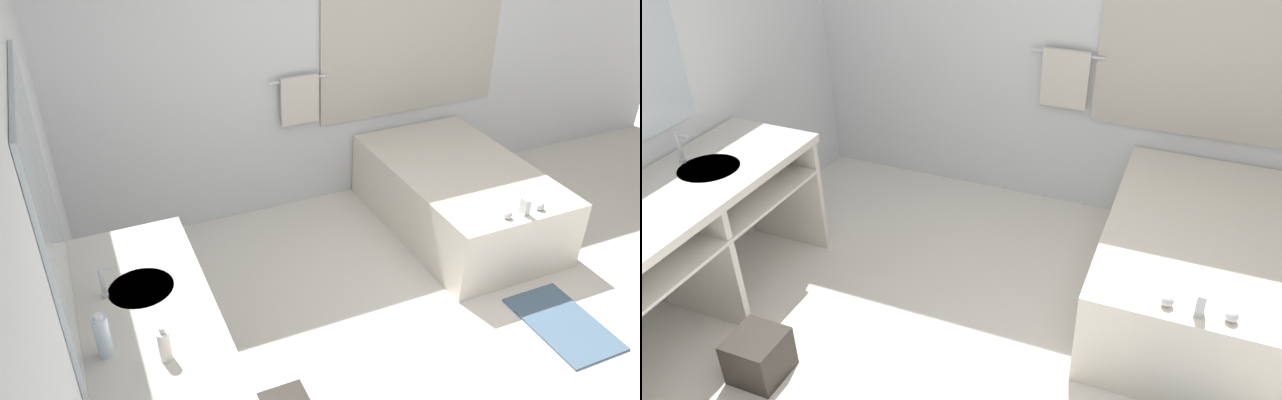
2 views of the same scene
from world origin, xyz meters
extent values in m
cube|color=silver|center=(0.00, 2.23, 1.35)|extent=(7.40, 0.06, 2.70)
cube|color=#B7B2A8|center=(0.75, 2.19, 1.25)|extent=(1.70, 0.02, 1.10)
cylinder|color=silver|center=(-0.30, 2.16, 1.15)|extent=(0.50, 0.02, 0.02)
cube|color=beige|center=(-0.30, 2.15, 0.98)|extent=(0.32, 0.04, 0.40)
cube|color=silver|center=(-1.87, 0.19, 0.82)|extent=(0.65, 1.69, 0.05)
cube|color=silver|center=(-1.87, 0.19, 0.60)|extent=(0.61, 1.61, 0.02)
cylinder|color=white|center=(-1.87, 0.44, 0.80)|extent=(0.33, 0.33, 0.10)
cube|color=silver|center=(-1.87, 0.19, 0.40)|extent=(0.60, 0.04, 0.80)
cube|color=silver|center=(-1.87, 1.02, 0.40)|extent=(0.60, 0.04, 0.80)
cylinder|color=beige|center=(-1.82, 0.61, 0.68)|extent=(0.13, 0.47, 0.13)
cylinder|color=silver|center=(-2.04, 0.44, 0.86)|extent=(0.04, 0.04, 0.02)
cylinder|color=silver|center=(-2.04, 0.44, 0.95)|extent=(0.02, 0.02, 0.16)
cube|color=silver|center=(-2.00, 0.44, 1.02)|extent=(0.07, 0.01, 0.01)
cube|color=silver|center=(0.75, 1.33, 0.28)|extent=(1.06, 1.71, 0.55)
ellipsoid|color=white|center=(0.75, 1.33, 0.40)|extent=(0.77, 1.23, 0.30)
cube|color=silver|center=(0.75, 0.58, 0.61)|extent=(0.04, 0.07, 0.12)
sphere|color=silver|center=(0.61, 0.58, 0.58)|extent=(0.06, 0.06, 0.06)
sphere|color=silver|center=(0.89, 0.58, 0.58)|extent=(0.06, 0.06, 0.06)
cube|color=#2D2823|center=(-1.29, -0.08, 0.13)|extent=(0.27, 0.27, 0.25)
camera|label=1|loc=(-2.02, -2.22, 2.90)|focal=35.00mm
camera|label=2|loc=(0.54, -1.83, 2.50)|focal=35.00mm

